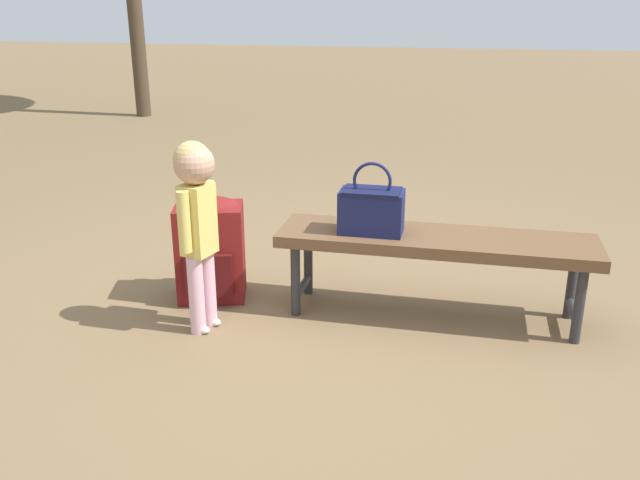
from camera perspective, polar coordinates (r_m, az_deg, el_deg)
ground_plane at (r=3.54m, az=0.46°, el=-6.72°), size 40.00×40.00×0.00m
park_bench at (r=3.48m, az=9.71°, el=-0.48°), size 1.60×0.40×0.45m
handbag at (r=3.42m, az=4.36°, el=2.64°), size 0.32×0.18×0.37m
child_standing at (r=3.27m, az=-10.38°, el=2.72°), size 0.20×0.25×0.96m
backpack_large at (r=3.74m, az=-9.24°, el=-0.47°), size 0.42×0.38×0.61m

